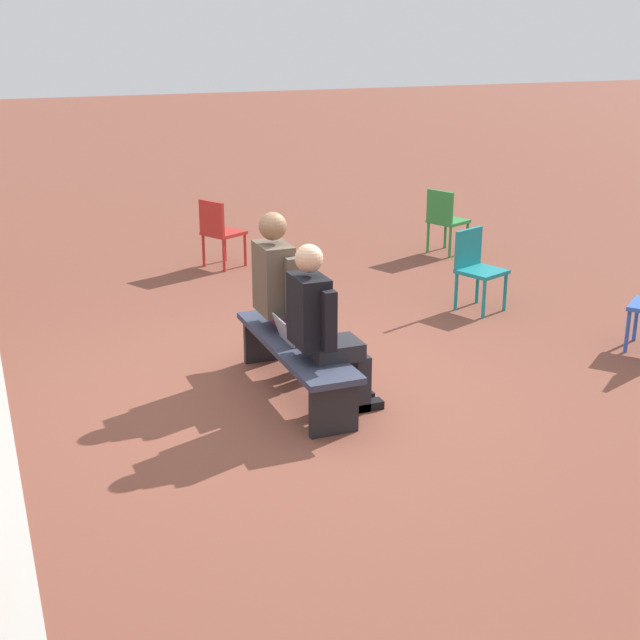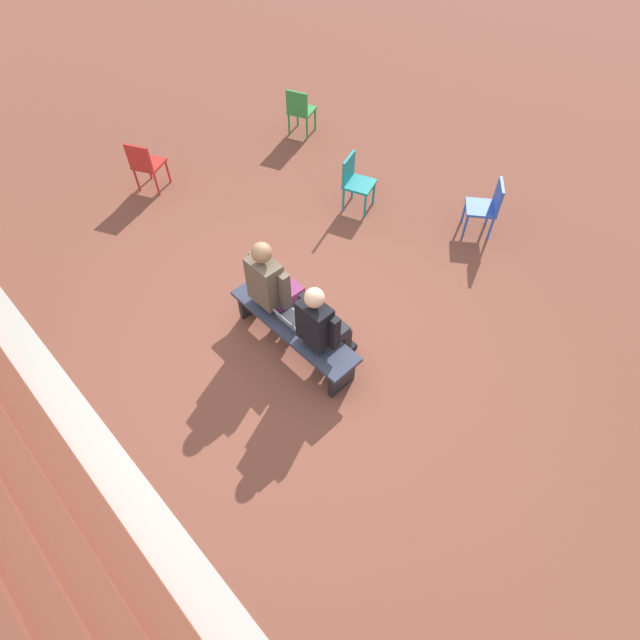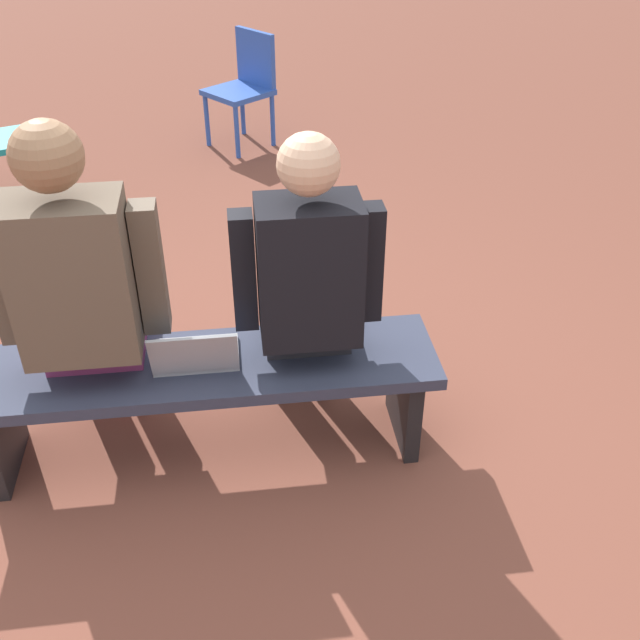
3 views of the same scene
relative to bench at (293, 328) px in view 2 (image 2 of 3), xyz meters
The scene contains 11 objects.
ground_plane 0.36m from the bench, 74.66° to the left, with size 60.00×60.00×0.00m, color brown.
concrete_strip 2.42m from the bench, 90.00° to the left, with size 7.37×0.40×0.01m, color #B7B2A8.
brick_steps 3.35m from the bench, 90.00° to the left, with size 6.57×1.20×0.60m.
bench is the anchor object (origin of this frame).
person_student 0.55m from the bench, behind, with size 0.55×0.69×1.35m.
person_adult 0.57m from the bench, 10.32° to the right, with size 0.59×0.75×1.43m.
laptop 0.15m from the bench, 27.84° to the left, with size 0.32×0.29×0.21m.
plastic_chair_far_right 2.89m from the bench, 60.76° to the right, with size 0.54×0.54×0.84m.
plastic_chair_near_bench_right 4.89m from the bench, 43.37° to the right, with size 0.55×0.55×0.84m.
plastic_chair_foreground 4.02m from the bench, ahead, with size 0.57×0.57×0.84m.
plastic_chair_far_left 3.46m from the bench, 95.35° to the right, with size 0.59×0.59×0.84m.
Camera 2 is at (-2.86, 2.22, 4.92)m, focal length 28.00 mm.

